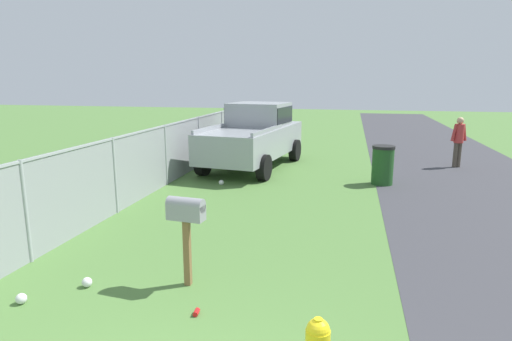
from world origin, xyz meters
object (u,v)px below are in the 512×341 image
(mailbox, at_px, (186,215))
(trash_bin, at_px, (383,165))
(pickup_truck, at_px, (255,134))
(pedestrian, at_px, (459,139))

(mailbox, distance_m, trash_bin, 7.48)
(mailbox, height_order, trash_bin, mailbox)
(pickup_truck, bearing_deg, mailbox, -165.52)
(mailbox, relative_size, trash_bin, 1.19)
(pickup_truck, xyz_separation_m, pedestrian, (1.30, -6.57, -0.15))
(mailbox, distance_m, pickup_truck, 8.54)
(pickup_truck, distance_m, pedestrian, 6.70)
(mailbox, xyz_separation_m, pickup_truck, (8.49, 0.92, 0.07))
(pedestrian, bearing_deg, mailbox, 123.43)
(trash_bin, bearing_deg, pedestrian, -40.69)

